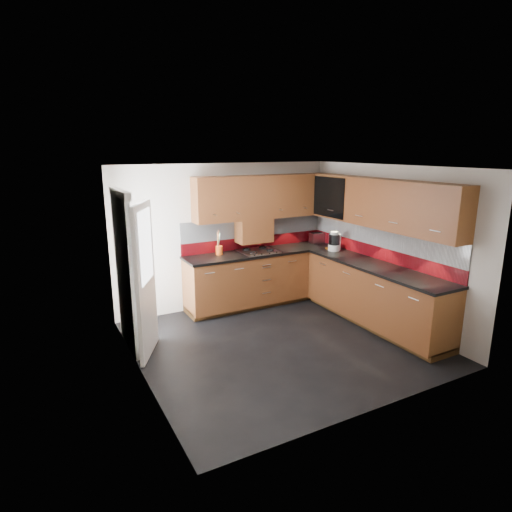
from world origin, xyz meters
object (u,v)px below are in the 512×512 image
toaster (317,238)px  gas_hob (259,251)px  food_processor (334,242)px  utensil_pot (219,249)px

toaster → gas_hob: bearing=-173.9°
toaster → food_processor: size_ratio=0.81×
utensil_pot → food_processor: (1.83, -0.67, 0.05)m
utensil_pot → toaster: (1.96, -0.00, -0.00)m
food_processor → toaster: bearing=79.1°
food_processor → gas_hob: bearing=155.9°
food_processor → utensil_pot: bearing=160.0°
gas_hob → utensil_pot: size_ratio=1.47×
gas_hob → food_processor: size_ratio=1.86×
utensil_pot → toaster: 1.96m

